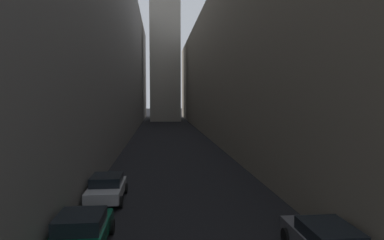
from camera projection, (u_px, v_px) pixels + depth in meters
The scene contains 6 objects.
ground_plane at pixel (170, 138), 48.56m from camera, with size 264.00×264.00×0.00m, color black.
building_block_left at pixel (81, 53), 48.50m from camera, with size 14.50×108.00×24.64m, color slate.
building_block_right at pixel (240, 70), 50.92m from camera, with size 10.67×108.00×20.13m, color #756B5B.
clock_tower at pixel (165, 0), 82.53m from camera, with size 8.17×8.17×57.34m.
parked_car_left_second at pixel (80, 233), 12.56m from camera, with size 2.06×4.56×1.43m.
parked_car_left_third at pixel (107, 187), 18.81m from camera, with size 2.02×4.00×1.43m.
Camera 1 is at (-1.41, -0.37, 5.79)m, focal length 31.33 mm.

